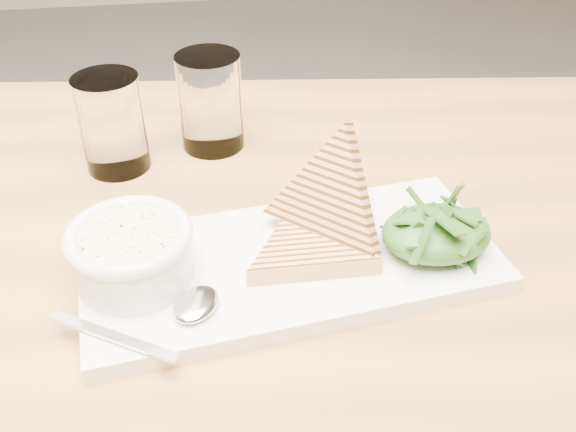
{
  "coord_description": "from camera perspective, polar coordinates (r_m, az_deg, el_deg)",
  "views": [
    {
      "loc": [
        0.05,
        -0.51,
        1.13
      ],
      "look_at": [
        0.12,
        -0.03,
        0.78
      ],
      "focal_mm": 40.0,
      "sensor_mm": 36.0,
      "label": 1
    }
  ],
  "objects": [
    {
      "name": "spoon_handle",
      "position": [
        0.54,
        -15.33,
        -10.25
      ],
      "size": [
        0.11,
        0.07,
        0.0
      ],
      "primitive_type": "cube",
      "rotation": [
        0.0,
        0.0,
        -0.55
      ],
      "color": "silver",
      "rests_on": "platter"
    },
    {
      "name": "glass_near",
      "position": [
        0.76,
        -15.36,
        7.92
      ],
      "size": [
        0.07,
        0.07,
        0.11
      ],
      "primitive_type": "cylinder",
      "color": "white",
      "rests_on": "table_top"
    },
    {
      "name": "bowl_rim",
      "position": [
        0.57,
        -14.01,
        -1.7
      ],
      "size": [
        0.11,
        0.11,
        0.01
      ],
      "primitive_type": "torus",
      "color": "white",
      "rests_on": "soup_bowl"
    },
    {
      "name": "glass_far",
      "position": [
        0.79,
        -6.9,
        10.02
      ],
      "size": [
        0.08,
        0.08,
        0.12
      ],
      "primitive_type": "cylinder",
      "color": "white",
      "rests_on": "table_top"
    },
    {
      "name": "soup_bowl",
      "position": [
        0.59,
        -13.62,
        -3.82
      ],
      "size": [
        0.1,
        0.1,
        0.04
      ],
      "primitive_type": "cylinder",
      "color": "white",
      "rests_on": "platter"
    },
    {
      "name": "spoon_bowl",
      "position": [
        0.55,
        -8.18,
        -7.75
      ],
      "size": [
        0.06,
        0.06,
        0.01
      ],
      "primitive_type": "ellipsoid",
      "rotation": [
        0.0,
        0.0,
        -0.55
      ],
      "color": "silver",
      "rests_on": "platter"
    },
    {
      "name": "soup",
      "position": [
        0.57,
        -13.98,
        -1.85
      ],
      "size": [
        0.09,
        0.09,
        0.01
      ],
      "primitive_type": "cylinder",
      "color": "beige",
      "rests_on": "soup_bowl"
    },
    {
      "name": "salad_base",
      "position": [
        0.62,
        13.02,
        -1.52
      ],
      "size": [
        0.1,
        0.08,
        0.04
      ],
      "primitive_type": "ellipsoid",
      "color": "#163A0B",
      "rests_on": "platter"
    },
    {
      "name": "sandwich_lean",
      "position": [
        0.6,
        3.69,
        1.7
      ],
      "size": [
        0.19,
        0.19,
        0.16
      ],
      "primitive_type": null,
      "rotation": [
        1.14,
        0.0,
        -0.74
      ],
      "color": "tan",
      "rests_on": "sandwich_flat"
    },
    {
      "name": "sandwich_flat",
      "position": [
        0.6,
        1.87,
        -2.87
      ],
      "size": [
        0.14,
        0.14,
        0.02
      ],
      "primitive_type": null,
      "rotation": [
        0.0,
        0.0,
        -0.01
      ],
      "color": "tan",
      "rests_on": "platter"
    },
    {
      "name": "arugula_pile",
      "position": [
        0.61,
        13.11,
        -0.99
      ],
      "size": [
        0.11,
        0.1,
        0.05
      ],
      "primitive_type": null,
      "color": "#3B6D29",
      "rests_on": "platter"
    },
    {
      "name": "platter",
      "position": [
        0.61,
        0.28,
        -4.23
      ],
      "size": [
        0.41,
        0.22,
        0.02
      ],
      "primitive_type": "cube",
      "rotation": [
        0.0,
        0.0,
        0.13
      ],
      "color": "white",
      "rests_on": "table_top"
    },
    {
      "name": "table_leg_br",
      "position": [
        1.3,
        20.68,
        -3.68
      ],
      "size": [
        0.06,
        0.06,
        0.69
      ],
      "primitive_type": "cylinder",
      "color": "#B0793A",
      "rests_on": "ground"
    },
    {
      "name": "table_top",
      "position": [
        0.62,
        -8.42,
        -7.09
      ],
      "size": [
        1.42,
        1.04,
        0.04
      ],
      "primitive_type": "cube",
      "rotation": [
        0.0,
        0.0,
        -0.13
      ],
      "color": "#B0793A",
      "rests_on": "ground"
    }
  ]
}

